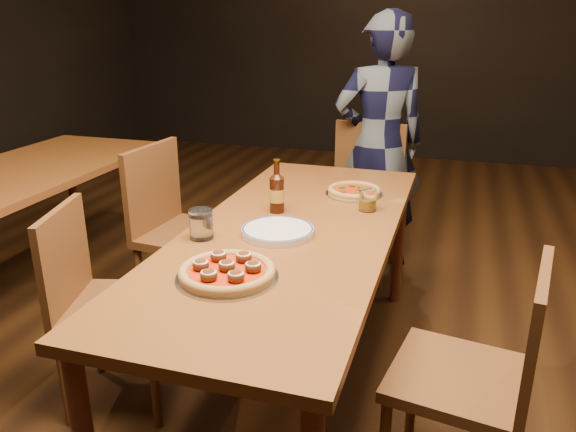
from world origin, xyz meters
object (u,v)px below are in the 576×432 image
(chair_end, at_px, (359,199))
(water_glass, at_px, (201,224))
(plate_stack, at_px, (278,231))
(chair_main_nw, at_px, (118,305))
(chair_main_e, at_px, (459,376))
(diner, at_px, (379,145))
(table_main, at_px, (292,245))
(pizza_margherita, at_px, (354,191))
(chair_main_sw, at_px, (191,233))
(pizza_meatball, at_px, (227,271))
(table_left, at_px, (6,188))
(amber_glass, at_px, (368,200))
(beer_bottle, at_px, (277,194))

(chair_end, relative_size, water_glass, 8.50)
(plate_stack, bearing_deg, water_glass, -155.80)
(chair_main_nw, xyz_separation_m, plate_stack, (0.62, 0.21, 0.32))
(chair_main_e, height_order, diner, diner)
(table_main, bearing_deg, pizza_margherita, 73.81)
(chair_main_sw, height_order, pizza_meatball, chair_main_sw)
(table_left, distance_m, pizza_margherita, 1.87)
(table_main, relative_size, plate_stack, 7.11)
(water_glass, relative_size, diner, 0.07)
(pizza_meatball, bearing_deg, chair_end, 86.06)
(water_glass, bearing_deg, pizza_margherita, 58.04)
(plate_stack, distance_m, amber_glass, 0.48)
(chair_main_nw, distance_m, pizza_meatball, 0.70)
(chair_main_sw, bearing_deg, water_glass, -144.24)
(table_left, relative_size, chair_main_sw, 2.04)
(chair_main_e, xyz_separation_m, amber_glass, (-0.43, 0.69, 0.34))
(chair_main_sw, distance_m, pizza_meatball, 1.13)
(table_main, bearing_deg, beer_bottle, 124.68)
(table_left, distance_m, amber_glass, 1.96)
(table_main, relative_size, chair_main_sw, 2.04)
(chair_main_nw, bearing_deg, table_left, 45.44)
(amber_glass, distance_m, diner, 1.13)
(pizza_margherita, relative_size, water_glass, 2.37)
(table_main, xyz_separation_m, water_glass, (-0.30, -0.20, 0.13))
(pizza_meatball, bearing_deg, chair_main_nw, 160.53)
(table_left, height_order, chair_main_sw, chair_main_sw)
(chair_main_nw, height_order, pizza_meatball, chair_main_nw)
(table_left, relative_size, pizza_meatball, 5.94)
(pizza_meatball, bearing_deg, chair_main_e, 8.31)
(chair_main_nw, relative_size, chair_main_sw, 0.91)
(chair_main_sw, relative_size, amber_glass, 10.37)
(chair_main_nw, height_order, chair_main_sw, chair_main_sw)
(chair_main_nw, height_order, plate_stack, chair_main_nw)
(beer_bottle, bearing_deg, table_left, 175.39)
(plate_stack, xyz_separation_m, diner, (0.17, 1.52, 0.03))
(table_left, height_order, pizza_meatball, pizza_meatball)
(plate_stack, distance_m, beer_bottle, 0.28)
(chair_main_nw, bearing_deg, diner, -39.84)
(chair_end, relative_size, diner, 0.61)
(table_main, relative_size, pizza_meatball, 5.94)
(beer_bottle, bearing_deg, water_glass, -115.82)
(pizza_meatball, height_order, amber_glass, amber_glass)
(chair_end, xyz_separation_m, plate_stack, (-0.08, -1.34, 0.28))
(chair_main_e, relative_size, plate_stack, 3.24)
(beer_bottle, bearing_deg, pizza_margherita, 52.31)
(chair_main_nw, bearing_deg, beer_bottle, -64.57)
(beer_bottle, height_order, diner, diner)
(pizza_margherita, relative_size, beer_bottle, 1.18)
(table_left, distance_m, chair_main_e, 2.49)
(water_glass, distance_m, diner, 1.69)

